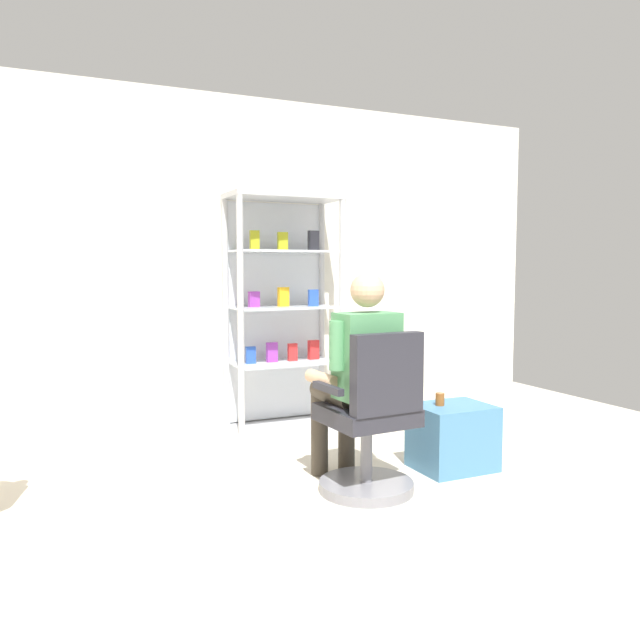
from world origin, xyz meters
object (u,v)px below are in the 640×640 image
object	(u,v)px
office_chair	(372,428)
tea_glass	(440,399)
storage_crate	(453,437)
seated_shopkeeper	(357,369)
display_cabinet_main	(281,312)

from	to	relation	value
office_chair	tea_glass	xyz separation A→B (m)	(0.63, 0.22, 0.07)
storage_crate	tea_glass	distance (m)	0.27
storage_crate	tea_glass	size ratio (longest dim) A/B	5.96
office_chair	tea_glass	world-z (taller)	office_chair
tea_glass	seated_shopkeeper	bearing A→B (deg)	-175.12
seated_shopkeeper	tea_glass	world-z (taller)	seated_shopkeeper
office_chair	seated_shopkeeper	bearing A→B (deg)	93.72
office_chair	seated_shopkeeper	xyz separation A→B (m)	(-0.01, 0.16, 0.32)
office_chair	storage_crate	distance (m)	0.76
display_cabinet_main	storage_crate	bearing A→B (deg)	-66.13
seated_shopkeeper	office_chair	bearing A→B (deg)	-86.28
display_cabinet_main	tea_glass	size ratio (longest dim) A/B	23.13
storage_crate	display_cabinet_main	bearing A→B (deg)	113.87
display_cabinet_main	seated_shopkeeper	distance (m)	1.50
tea_glass	display_cabinet_main	bearing A→B (deg)	111.50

